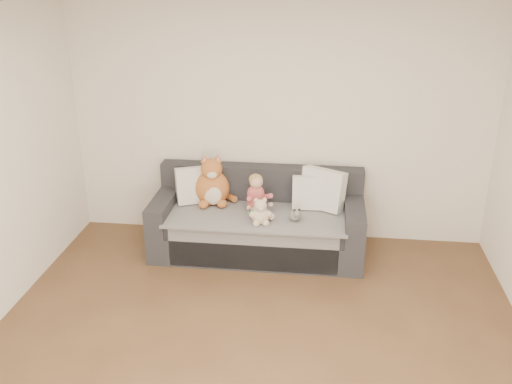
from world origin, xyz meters
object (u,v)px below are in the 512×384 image
(sofa, at_px, (258,223))
(toddler, at_px, (257,196))
(plush_cat, at_px, (212,185))
(teddy_bear, at_px, (260,214))
(sippy_cup, at_px, (252,214))

(sofa, relative_size, toddler, 5.35)
(plush_cat, bearing_deg, toddler, -30.09)
(toddler, xyz_separation_m, teddy_bear, (0.07, -0.30, -0.06))
(sofa, xyz_separation_m, plush_cat, (-0.51, 0.11, 0.37))
(sippy_cup, bearing_deg, sofa, 82.08)
(sofa, relative_size, sippy_cup, 21.12)
(plush_cat, xyz_separation_m, sippy_cup, (0.47, -0.34, -0.15))
(teddy_bear, bearing_deg, sofa, 85.59)
(teddy_bear, xyz_separation_m, sippy_cup, (-0.09, 0.11, -0.06))
(toddler, distance_m, plush_cat, 0.52)
(plush_cat, bearing_deg, sofa, -24.73)
(toddler, relative_size, teddy_bear, 1.45)
(toddler, relative_size, plush_cat, 0.72)
(sofa, distance_m, teddy_bear, 0.45)
(sofa, xyz_separation_m, teddy_bear, (0.06, -0.35, 0.28))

